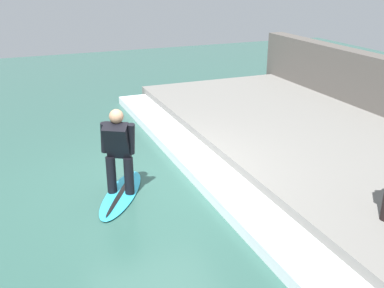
{
  "coord_description": "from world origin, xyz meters",
  "views": [
    {
      "loc": [
        -2.09,
        -6.86,
        3.62
      ],
      "look_at": [
        0.72,
        0.0,
        0.7
      ],
      "focal_mm": 42.0,
      "sensor_mm": 36.0,
      "label": 1
    }
  ],
  "objects": [
    {
      "name": "wave_foam_crest",
      "position": [
        1.05,
        0.0,
        0.1
      ],
      "size": [
        0.77,
        10.72,
        0.2
      ],
      "primitive_type": "cube",
      "color": "silver",
      "rests_on": "ground_plane"
    },
    {
      "name": "surfboard_riding",
      "position": [
        -0.63,
        -0.12,
        0.03
      ],
      "size": [
        1.34,
        1.82,
        0.07
      ],
      "color": "#2DADD1",
      "rests_on": "ground_plane"
    },
    {
      "name": "ground_plane",
      "position": [
        0.0,
        0.0,
        0.0
      ],
      "size": [
        28.0,
        28.0,
        0.0
      ],
      "primitive_type": "plane",
      "color": "#2D564C"
    },
    {
      "name": "surfer_riding",
      "position": [
        -0.63,
        -0.12,
        0.87
      ],
      "size": [
        0.56,
        0.58,
        1.47
      ],
      "color": "black",
      "rests_on": "surfboard_riding"
    },
    {
      "name": "concrete_ledge",
      "position": [
        3.63,
        0.0,
        0.18
      ],
      "size": [
        4.4,
        11.28,
        0.36
      ],
      "primitive_type": "cube",
      "color": "slate",
      "rests_on": "ground_plane"
    }
  ]
}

